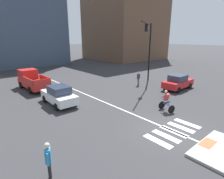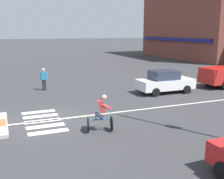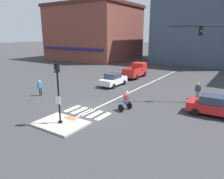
# 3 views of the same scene
# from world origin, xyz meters

# --- Properties ---
(ground_plane) EXTENTS (300.00, 300.00, 0.00)m
(ground_plane) POSITION_xyz_m (0.00, 0.00, 0.00)
(ground_plane) COLOR #333335
(tactile_pad_front) EXTENTS (1.10, 0.60, 0.01)m
(tactile_pad_front) POSITION_xyz_m (0.00, -2.17, 0.15)
(tactile_pad_front) COLOR #DB5B38
(tactile_pad_front) RESTS_ON traffic_island
(crosswalk_stripe_a) EXTENTS (0.44, 1.80, 0.01)m
(crosswalk_stripe_a) POSITION_xyz_m (-1.67, -0.17, 0.00)
(crosswalk_stripe_a) COLOR silver
(crosswalk_stripe_a) RESTS_ON ground
(crosswalk_stripe_b) EXTENTS (0.44, 1.80, 0.01)m
(crosswalk_stripe_b) POSITION_xyz_m (-0.83, -0.17, 0.00)
(crosswalk_stripe_b) COLOR silver
(crosswalk_stripe_b) RESTS_ON ground
(crosswalk_stripe_c) EXTENTS (0.44, 1.80, 0.01)m
(crosswalk_stripe_c) POSITION_xyz_m (0.00, -0.17, 0.00)
(crosswalk_stripe_c) COLOR silver
(crosswalk_stripe_c) RESTS_ON ground
(crosswalk_stripe_d) EXTENTS (0.44, 1.80, 0.01)m
(crosswalk_stripe_d) POSITION_xyz_m (0.83, -0.17, 0.00)
(crosswalk_stripe_d) COLOR silver
(crosswalk_stripe_d) RESTS_ON ground
(crosswalk_stripe_e) EXTENTS (0.44, 1.80, 0.01)m
(crosswalk_stripe_e) POSITION_xyz_m (1.67, -0.17, 0.00)
(crosswalk_stripe_e) COLOR silver
(crosswalk_stripe_e) RESTS_ON ground
(lane_centre_line) EXTENTS (0.14, 28.00, 0.01)m
(lane_centre_line) POSITION_xyz_m (0.01, 10.00, 0.00)
(lane_centre_line) COLOR silver
(lane_centre_line) RESTS_ON ground
(building_corner_right) EXTENTS (20.62, 18.07, 13.64)m
(building_corner_right) POSITION_xyz_m (-24.46, 32.73, 6.84)
(building_corner_right) COLOR brown
(building_corner_right) RESTS_ON ground
(car_white_westbound_far) EXTENTS (1.87, 4.11, 1.64)m
(car_white_westbound_far) POSITION_xyz_m (-3.25, 9.01, 0.81)
(car_white_westbound_far) COLOR white
(car_white_westbound_far) RESTS_ON ground
(cyclist) EXTENTS (0.88, 1.21, 1.68)m
(cyclist) POSITION_xyz_m (2.47, 2.05, 0.87)
(cyclist) COLOR black
(cyclist) RESTS_ON ground
(pedestrian_at_curb_left) EXTENTS (0.35, 0.51, 1.67)m
(pedestrian_at_curb_left) POSITION_xyz_m (-7.37, 1.01, 0.98)
(pedestrian_at_curb_left) COLOR black
(pedestrian_at_curb_left) RESTS_ON ground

